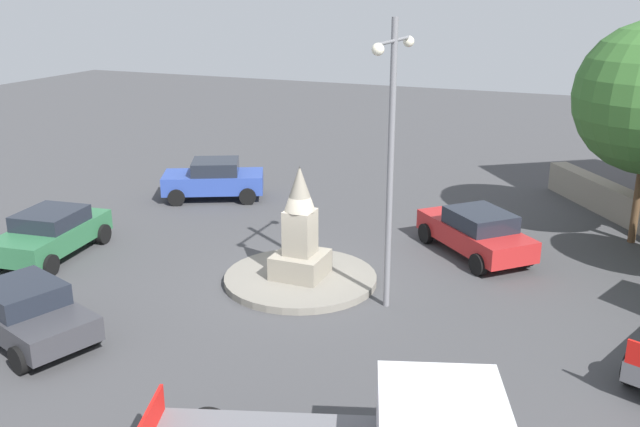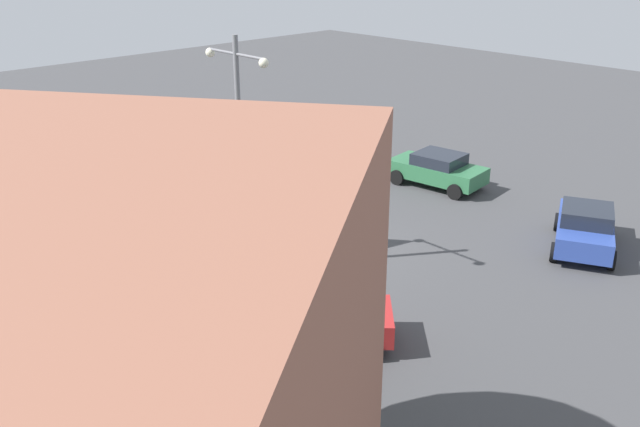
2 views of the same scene
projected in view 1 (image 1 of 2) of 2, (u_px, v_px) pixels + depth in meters
ground_plane at (301, 282)px, 19.80m from camera, size 80.00×80.00×0.00m
traffic_island at (301, 279)px, 19.77m from camera, size 4.28×4.28×0.20m
monument at (300, 233)px, 19.35m from camera, size 1.38×1.38×3.17m
streetlamp at (391, 141)px, 17.00m from camera, size 2.74×0.28×7.27m
car_dark_grey_passing at (24, 311)px, 16.42m from camera, size 2.95×4.28×1.38m
car_blue_waiting at (214, 179)px, 27.32m from camera, size 3.24×4.20×1.53m
car_red_approaching at (476, 232)px, 21.59m from camera, size 4.11×4.12×1.46m
car_green_parked_right at (51, 232)px, 21.51m from camera, size 4.13×2.40×1.43m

